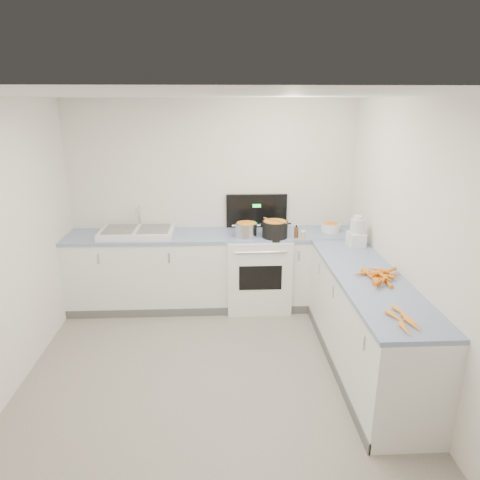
{
  "coord_description": "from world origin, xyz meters",
  "views": [
    {
      "loc": [
        0.09,
        -3.23,
        2.46
      ],
      "look_at": [
        0.3,
        1.1,
        1.05
      ],
      "focal_mm": 32.0,
      "sensor_mm": 36.0,
      "label": 1
    }
  ],
  "objects_px": {
    "steel_pot": "(246,231)",
    "food_processor": "(357,233)",
    "sink": "(137,232)",
    "mixing_bowl": "(330,228)",
    "stove": "(258,269)",
    "spice_jar": "(303,235)",
    "extract_bottle": "(296,232)",
    "black_pot": "(275,230)"
  },
  "relations": [
    {
      "from": "steel_pot",
      "to": "food_processor",
      "type": "distance_m",
      "value": 1.25
    },
    {
      "from": "sink",
      "to": "mixing_bowl",
      "type": "bearing_deg",
      "value": 0.25
    },
    {
      "from": "stove",
      "to": "spice_jar",
      "type": "distance_m",
      "value": 0.75
    },
    {
      "from": "stove",
      "to": "spice_jar",
      "type": "relative_size",
      "value": 16.75
    },
    {
      "from": "spice_jar",
      "to": "food_processor",
      "type": "height_order",
      "value": "food_processor"
    },
    {
      "from": "mixing_bowl",
      "to": "food_processor",
      "type": "height_order",
      "value": "food_processor"
    },
    {
      "from": "extract_bottle",
      "to": "food_processor",
      "type": "distance_m",
      "value": 0.69
    },
    {
      "from": "mixing_bowl",
      "to": "extract_bottle",
      "type": "distance_m",
      "value": 0.5
    },
    {
      "from": "mixing_bowl",
      "to": "spice_jar",
      "type": "height_order",
      "value": "mixing_bowl"
    },
    {
      "from": "stove",
      "to": "sink",
      "type": "height_order",
      "value": "stove"
    },
    {
      "from": "extract_bottle",
      "to": "mixing_bowl",
      "type": "bearing_deg",
      "value": 24.55
    },
    {
      "from": "steel_pot",
      "to": "mixing_bowl",
      "type": "height_order",
      "value": "steel_pot"
    },
    {
      "from": "stove",
      "to": "spice_jar",
      "type": "bearing_deg",
      "value": -24.99
    },
    {
      "from": "black_pot",
      "to": "spice_jar",
      "type": "relative_size",
      "value": 3.66
    },
    {
      "from": "sink",
      "to": "mixing_bowl",
      "type": "height_order",
      "value": "sink"
    },
    {
      "from": "mixing_bowl",
      "to": "extract_bottle",
      "type": "height_order",
      "value": "extract_bottle"
    },
    {
      "from": "sink",
      "to": "food_processor",
      "type": "height_order",
      "value": "food_processor"
    },
    {
      "from": "spice_jar",
      "to": "stove",
      "type": "bearing_deg",
      "value": 155.01
    },
    {
      "from": "sink",
      "to": "spice_jar",
      "type": "xyz_separation_m",
      "value": [
        1.95,
        -0.25,
        0.0
      ]
    },
    {
      "from": "mixing_bowl",
      "to": "extract_bottle",
      "type": "bearing_deg",
      "value": -155.45
    },
    {
      "from": "food_processor",
      "to": "spice_jar",
      "type": "bearing_deg",
      "value": 153.35
    },
    {
      "from": "extract_bottle",
      "to": "spice_jar",
      "type": "bearing_deg",
      "value": -34.61
    },
    {
      "from": "sink",
      "to": "steel_pot",
      "type": "height_order",
      "value": "sink"
    },
    {
      "from": "stove",
      "to": "mixing_bowl",
      "type": "relative_size",
      "value": 5.91
    },
    {
      "from": "sink",
      "to": "steel_pot",
      "type": "bearing_deg",
      "value": -6.22
    },
    {
      "from": "mixing_bowl",
      "to": "food_processor",
      "type": "distance_m",
      "value": 0.56
    },
    {
      "from": "sink",
      "to": "mixing_bowl",
      "type": "relative_size",
      "value": 3.74
    },
    {
      "from": "extract_bottle",
      "to": "stove",
      "type": "bearing_deg",
      "value": 156.82
    },
    {
      "from": "sink",
      "to": "extract_bottle",
      "type": "distance_m",
      "value": 1.89
    },
    {
      "from": "black_pot",
      "to": "mixing_bowl",
      "type": "relative_size",
      "value": 1.29
    },
    {
      "from": "stove",
      "to": "spice_jar",
      "type": "height_order",
      "value": "stove"
    },
    {
      "from": "steel_pot",
      "to": "mixing_bowl",
      "type": "bearing_deg",
      "value": 8.3
    },
    {
      "from": "steel_pot",
      "to": "stove",
      "type": "bearing_deg",
      "value": 38.95
    },
    {
      "from": "steel_pot",
      "to": "spice_jar",
      "type": "xyz_separation_m",
      "value": [
        0.65,
        -0.11,
        -0.03
      ]
    },
    {
      "from": "extract_bottle",
      "to": "food_processor",
      "type": "height_order",
      "value": "food_processor"
    },
    {
      "from": "steel_pot",
      "to": "sink",
      "type": "bearing_deg",
      "value": 173.78
    },
    {
      "from": "black_pot",
      "to": "food_processor",
      "type": "bearing_deg",
      "value": -22.05
    },
    {
      "from": "stove",
      "to": "extract_bottle",
      "type": "height_order",
      "value": "stove"
    },
    {
      "from": "stove",
      "to": "mixing_bowl",
      "type": "height_order",
      "value": "stove"
    },
    {
      "from": "steel_pot",
      "to": "spice_jar",
      "type": "height_order",
      "value": "steel_pot"
    },
    {
      "from": "food_processor",
      "to": "steel_pot",
      "type": "bearing_deg",
      "value": 162.46
    },
    {
      "from": "stove",
      "to": "steel_pot",
      "type": "distance_m",
      "value": 0.58
    }
  ]
}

